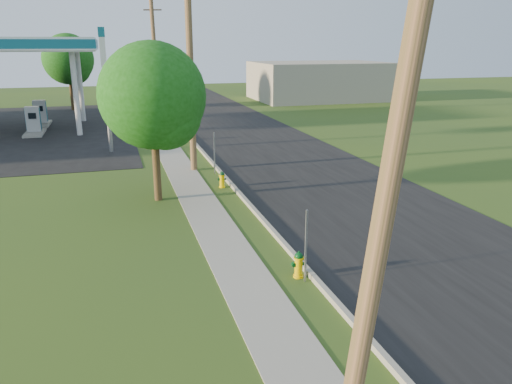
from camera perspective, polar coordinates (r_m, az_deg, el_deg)
The scene contains 19 objects.
ground_plane at distance 10.20m, azimuth 13.47°, elevation -20.40°, with size 140.00×140.00×0.00m, color #2E481D.
road at distance 20.05m, azimuth 10.83°, elevation -1.19°, with size 8.00×120.00×0.02m, color black.
curb at distance 18.62m, azimuth -0.23°, elevation -2.08°, with size 0.15×120.00×0.15m, color gray.
sidewalk at distance 18.26m, azimuth -5.53°, elevation -2.74°, with size 1.50×120.00×0.03m, color gray.
utility_pole_near at distance 7.13m, azimuth 15.76°, elevation 5.78°, with size 1.40×0.32×9.48m.
utility_pole_mid at distance 24.26m, azimuth -7.52°, elevation 13.95°, with size 1.40×0.32×9.80m.
utility_pole_far at distance 42.13m, azimuth -11.45°, elevation 14.69°, with size 1.40×0.32×9.50m.
sign_post_near at distance 13.08m, azimuth 5.73°, elevation -6.21°, with size 0.05×0.04×2.00m, color gray.
sign_post_mid at distance 23.94m, azimuth -4.77°, elevation 4.44°, with size 0.05×0.04×2.00m, color gray.
sign_post_far at distance 35.81m, azimuth -8.74°, elevation 8.40°, with size 0.05×0.04×2.00m, color gray.
fuel_pump_ne at distance 37.69m, azimuth -24.06°, elevation 7.13°, with size 1.20×3.20×1.90m.
fuel_pump_se at distance 41.62m, azimuth -23.39°, elevation 8.00°, with size 1.20×3.20×1.90m.
price_pylon at distance 29.45m, azimuth -17.06°, elevation 14.78°, with size 0.34×2.04×6.85m.
distant_building at distance 56.69m, azimuth 7.26°, elevation 12.49°, with size 14.00×10.00×4.00m, color gray.
tree_verge at distance 19.58m, azimuth -11.42°, elevation 10.25°, with size 4.08×4.08×6.18m.
tree_lot at distance 49.65m, azimuth -20.56°, elevation 13.83°, with size 4.55×4.55×6.90m.
hydrant_near at distance 13.55m, azimuth 4.90°, elevation -8.26°, with size 0.39×0.34×0.75m.
hydrant_mid at distance 21.74m, azimuth -3.91°, elevation 1.45°, with size 0.38×0.34×0.73m.
hydrant_far at distance 32.63m, azimuth -8.33°, elevation 6.53°, with size 0.41×0.37×0.80m.
Camera 1 is at (-4.33, -6.95, 6.08)m, focal length 35.00 mm.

